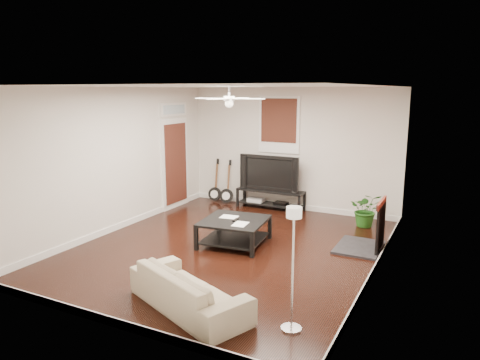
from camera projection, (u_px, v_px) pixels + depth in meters
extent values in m
cube|color=black|center=(230.00, 248.00, 7.90)|extent=(5.00, 6.00, 0.01)
cube|color=white|center=(229.00, 86.00, 7.35)|extent=(5.00, 6.00, 0.01)
cube|color=silver|center=(291.00, 149.00, 10.25)|extent=(5.00, 0.01, 2.80)
cube|color=silver|center=(103.00, 212.00, 5.00)|extent=(5.00, 0.01, 2.80)
cube|color=silver|center=(117.00, 160.00, 8.73)|extent=(0.01, 6.00, 2.80)
cube|color=silver|center=(380.00, 183.00, 6.52)|extent=(0.01, 6.00, 2.80)
cube|color=brown|center=(390.00, 172.00, 7.40)|extent=(0.02, 2.20, 2.80)
cube|color=black|center=(369.00, 224.00, 7.71)|extent=(0.80, 1.10, 0.92)
cube|color=#3B1A10|center=(279.00, 125.00, 10.24)|extent=(1.00, 0.06, 1.30)
cube|color=white|center=(175.00, 155.00, 10.40)|extent=(0.08, 1.00, 2.50)
cube|color=black|center=(270.00, 199.00, 10.47)|extent=(1.60, 0.43, 0.45)
imported|color=black|center=(271.00, 172.00, 10.36)|extent=(1.44, 0.19, 0.83)
cube|color=black|center=(234.00, 232.00, 8.04)|extent=(1.21, 1.21, 0.46)
imported|color=tan|center=(189.00, 289.00, 5.66)|extent=(1.95, 1.36, 0.53)
imported|color=#225F1B|center=(366.00, 210.00, 9.05)|extent=(0.75, 0.69, 0.71)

